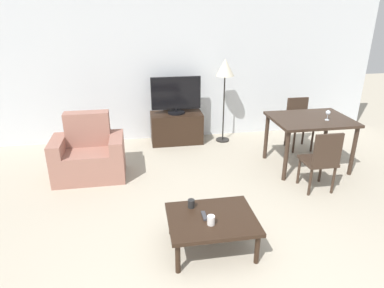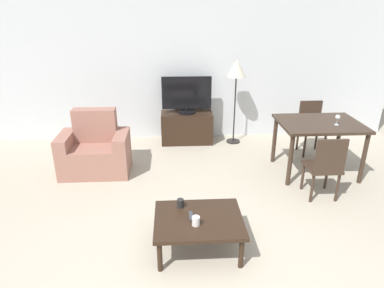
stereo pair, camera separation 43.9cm
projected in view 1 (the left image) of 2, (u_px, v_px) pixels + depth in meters
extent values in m
cube|color=silver|center=(175.00, 64.00, 5.97)|extent=(7.43, 0.06, 2.70)
cube|color=#9E6B5B|center=(90.00, 164.00, 4.86)|extent=(0.62, 0.62, 0.42)
cube|color=#9E6B5B|center=(88.00, 129.00, 4.88)|extent=(0.62, 0.20, 0.49)
cube|color=#9E6B5B|center=(59.00, 160.00, 4.77)|extent=(0.18, 0.62, 0.60)
cube|color=#9E6B5B|center=(118.00, 156.00, 4.89)|extent=(0.18, 0.62, 0.60)
cube|color=black|center=(177.00, 128.00, 6.10)|extent=(0.90, 0.46, 0.54)
cylinder|color=black|center=(176.00, 112.00, 5.99)|extent=(0.30, 0.30, 0.03)
cylinder|color=black|center=(176.00, 110.00, 5.98)|extent=(0.04, 0.04, 0.05)
cube|color=black|center=(176.00, 93.00, 5.86)|extent=(0.86, 0.04, 0.56)
cube|color=black|center=(176.00, 93.00, 5.84)|extent=(0.82, 0.01, 0.52)
cube|color=black|center=(212.00, 219.00, 3.39)|extent=(0.87, 0.69, 0.04)
cylinder|color=black|center=(178.00, 258.00, 3.13)|extent=(0.05, 0.05, 0.32)
cylinder|color=black|center=(257.00, 249.00, 3.25)|extent=(0.05, 0.05, 0.32)
cylinder|color=black|center=(171.00, 221.00, 3.67)|extent=(0.05, 0.05, 0.32)
cylinder|color=black|center=(239.00, 214.00, 3.78)|extent=(0.05, 0.05, 0.32)
cube|color=#38281E|center=(311.00, 119.00, 5.00)|extent=(1.14, 0.87, 0.04)
cylinder|color=#38281E|center=(286.00, 156.00, 4.73)|extent=(0.06, 0.06, 0.73)
cylinder|color=#38281E|center=(353.00, 151.00, 4.88)|extent=(0.06, 0.06, 0.73)
cylinder|color=#38281E|center=(266.00, 137.00, 5.42)|extent=(0.06, 0.06, 0.73)
cylinder|color=#38281E|center=(326.00, 133.00, 5.57)|extent=(0.06, 0.06, 0.73)
cube|color=#38281E|center=(318.00, 161.00, 4.50)|extent=(0.40, 0.40, 0.04)
cylinder|color=#38281E|center=(299.00, 171.00, 4.70)|extent=(0.04, 0.04, 0.39)
cylinder|color=#38281E|center=(321.00, 169.00, 4.75)|extent=(0.04, 0.04, 0.39)
cylinder|color=#38281E|center=(310.00, 182.00, 4.40)|extent=(0.04, 0.04, 0.39)
cylinder|color=#38281E|center=(333.00, 180.00, 4.45)|extent=(0.04, 0.04, 0.39)
cube|color=#38281E|center=(328.00, 150.00, 4.24)|extent=(0.37, 0.04, 0.43)
cube|color=#38281E|center=(300.00, 126.00, 5.77)|extent=(0.40, 0.40, 0.04)
cylinder|color=#38281E|center=(294.00, 142.00, 5.68)|extent=(0.04, 0.04, 0.39)
cylinder|color=#38281E|center=(312.00, 141.00, 5.73)|extent=(0.04, 0.04, 0.39)
cylinder|color=#38281E|center=(286.00, 135.00, 5.98)|extent=(0.04, 0.04, 0.39)
cylinder|color=#38281E|center=(303.00, 134.00, 6.03)|extent=(0.04, 0.04, 0.39)
cube|color=#38281E|center=(297.00, 110.00, 5.85)|extent=(0.37, 0.04, 0.43)
cylinder|color=black|center=(223.00, 140.00, 6.26)|extent=(0.24, 0.24, 0.02)
cylinder|color=black|center=(224.00, 109.00, 6.03)|extent=(0.02, 0.02, 1.16)
cone|color=beige|center=(225.00, 67.00, 5.76)|extent=(0.32, 0.32, 0.29)
cube|color=#38383D|center=(204.00, 216.00, 3.39)|extent=(0.04, 0.15, 0.02)
cylinder|color=white|center=(211.00, 220.00, 3.26)|extent=(0.07, 0.07, 0.09)
cylinder|color=black|center=(191.00, 204.00, 3.53)|extent=(0.07, 0.07, 0.09)
cylinder|color=silver|center=(327.00, 120.00, 4.90)|extent=(0.06, 0.06, 0.01)
cylinder|color=silver|center=(327.00, 117.00, 4.89)|extent=(0.01, 0.01, 0.07)
sphere|color=silver|center=(328.00, 113.00, 4.86)|extent=(0.07, 0.07, 0.07)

